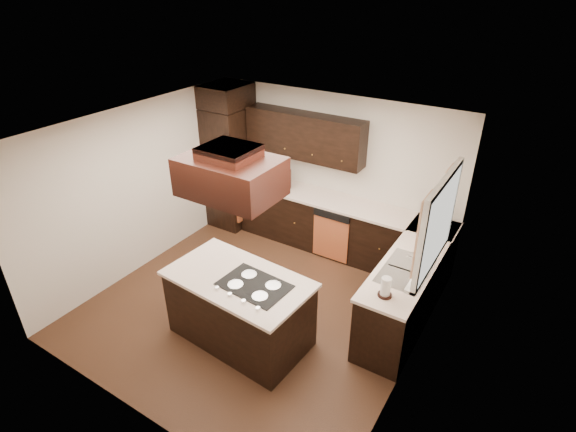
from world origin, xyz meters
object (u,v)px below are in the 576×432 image
Objects in this scene: island at (240,310)px; spice_rack at (279,179)px; oven_column at (231,168)px; range_hood at (231,177)px.

spice_rack is at bearing 116.12° from island.
range_hood is (1.88, -2.25, 1.10)m from oven_column.
range_hood is at bearing -50.26° from oven_column.
island is at bearing -48.00° from range_hood.
spice_rack reaches higher than island.
spice_rack is (-0.95, 2.35, 0.64)m from island.
range_hood is 2.67× the size of spice_rack.
oven_column reaches higher than spice_rack.
oven_column is at bearing 129.74° from range_hood.
oven_column is 5.39× the size of spice_rack.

